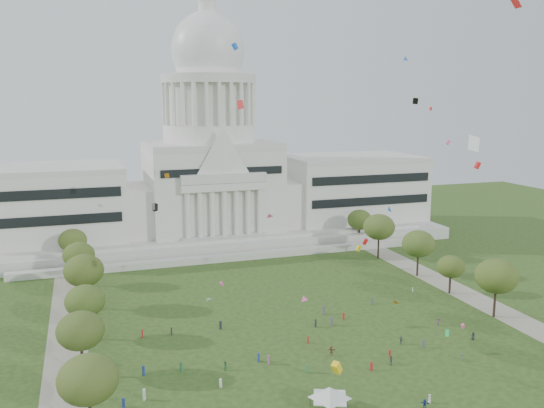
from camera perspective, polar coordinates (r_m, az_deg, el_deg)
name	(u,v)px	position (r m, az deg, el deg)	size (l,w,h in m)	color
ground	(353,381)	(106.82, 8.02, -16.99)	(400.00, 400.00, 0.00)	#294418
capitol	(211,176)	(204.61, -6.10, 2.77)	(160.00, 64.50, 91.30)	beige
path_left	(67,349)	(124.64, -19.65, -13.37)	(8.00, 160.00, 0.04)	gray
path_right	(472,297)	(154.42, 19.23, -8.73)	(8.00, 160.00, 0.04)	gray
row_tree_l_1	(88,379)	(90.84, -17.77, -16.23)	(8.86, 8.86, 12.59)	black
row_tree_l_2	(80,331)	(109.60, -18.45, -11.82)	(8.42, 8.42, 11.97)	black
row_tree_r_2	(497,276)	(139.97, 21.35, -6.68)	(9.55, 9.55, 13.58)	black
row_tree_l_3	(85,301)	(125.29, -18.04, -9.14)	(8.12, 8.12, 11.55)	black
row_tree_r_3	(451,267)	(153.66, 17.30, -5.95)	(7.01, 7.01, 9.98)	black
row_tree_l_4	(84,271)	(142.59, -18.16, -6.28)	(9.29, 9.29, 13.21)	black
row_tree_r_4	(419,244)	(165.66, 14.31, -3.84)	(9.19, 9.19, 13.06)	black
row_tree_l_5	(79,255)	(160.79, -18.61, -4.81)	(8.33, 8.33, 11.85)	black
row_tree_r_5	(379,227)	(181.68, 10.56, -2.26)	(9.82, 9.82, 13.96)	black
row_tree_l_6	(73,240)	(178.46, -19.15, -3.43)	(8.19, 8.19, 11.64)	black
row_tree_r_6	(360,220)	(198.57, 8.67, -1.55)	(8.42, 8.42, 11.97)	black
event_tent	(330,393)	(96.23, 5.75, -18.10)	(9.37, 9.37, 4.00)	#4C4C4C
person_0	(473,336)	(128.46, 19.30, -12.24)	(0.82, 0.53, 1.67)	#26262B
person_2	(439,322)	(133.76, 16.20, -11.17)	(0.78, 0.48, 1.60)	#994C8C
person_3	(390,354)	(116.25, 11.57, -14.32)	(1.02, 0.53, 1.59)	#B21E1E
person_4	(391,360)	(113.37, 11.71, -14.93)	(1.04, 0.57, 1.78)	#4C4C51
person_5	(331,350)	(115.58, 5.89, -14.22)	(1.73, 0.69, 1.87)	olive
person_6	(430,399)	(102.29, 15.35, -18.10)	(0.75, 0.48, 1.52)	silver
person_8	(225,366)	(109.56, -4.68, -15.68)	(0.85, 0.52, 1.74)	#33723F
person_9	(462,357)	(118.31, 18.33, -14.21)	(0.97, 0.50, 1.50)	#4C4C51
person_10	(401,340)	(122.48, 12.67, -13.01)	(1.01, 0.55, 1.72)	#4C4C51
person_11	(425,404)	(100.62, 14.89, -18.57)	(1.43, 0.56, 1.54)	navy
distant_crowd	(253,351)	(114.71, -1.92, -14.40)	(64.29, 40.30, 1.95)	silver
kite_swarm	(347,221)	(105.79, 7.45, -1.68)	(92.08, 102.76, 67.27)	red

